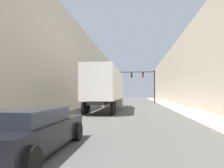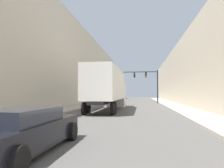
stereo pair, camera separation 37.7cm
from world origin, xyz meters
The scene contains 7 objects.
sidewalk_right centered at (5.85, 30.00, 0.07)m, with size 2.48×80.00×0.15m.
sidewalk_left centered at (-5.85, 30.00, 0.07)m, with size 2.48×80.00×0.15m.
building_right centered at (10.09, 30.00, 4.61)m, with size 6.00×80.00×9.23m.
building_left centered at (-10.09, 30.00, 5.95)m, with size 6.00×80.00×11.90m.
semi_truck centered at (-1.56, 21.10, 2.22)m, with size 2.50×13.46×3.93m.
sedan_car centered at (-1.66, 5.06, 0.62)m, with size 2.05×4.77×1.27m.
traffic_signal_gantry centered at (2.98, 37.09, 3.94)m, with size 5.99×0.35×5.66m.
Camera 2 is at (1.73, -0.82, 1.69)m, focal length 35.00 mm.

